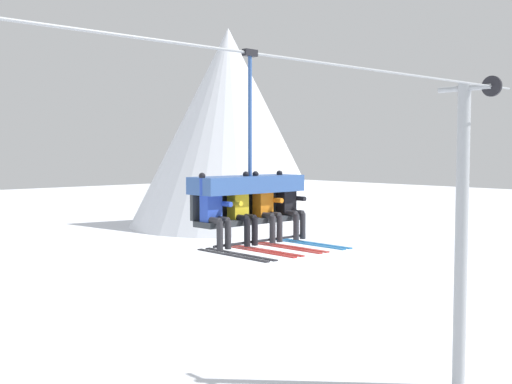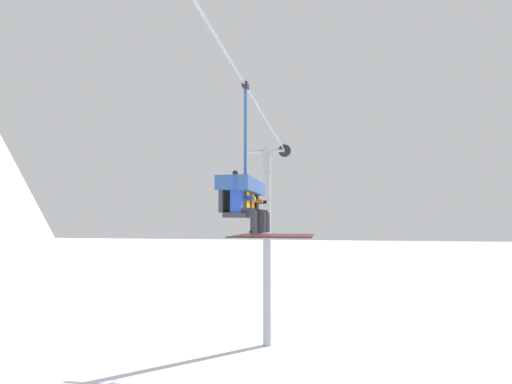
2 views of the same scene
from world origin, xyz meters
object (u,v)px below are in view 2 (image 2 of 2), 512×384
object	(u,v)px
skier_blue	(243,203)
skier_yellow	(249,205)
lift_tower_far	(267,240)
skier_black	(258,206)
skier_orange	(254,206)
chairlift_chair	(242,192)

from	to	relation	value
skier_blue	skier_yellow	size ratio (longest dim) A/B	1.00
lift_tower_far	skier_black	distance (m)	8.01
skier_black	skier_yellow	bearing A→B (deg)	180.00
skier_orange	skier_black	size ratio (longest dim) A/B	1.00
skier_blue	skier_yellow	xyz separation A→B (m)	(0.61, 0.00, 0.00)
skier_blue	skier_black	xyz separation A→B (m)	(1.82, 0.00, 0.00)
lift_tower_far	skier_blue	xyz separation A→B (m)	(-9.68, -0.92, 1.20)
lift_tower_far	chairlift_chair	world-z (taller)	lift_tower_far
lift_tower_far	skier_black	size ratio (longest dim) A/B	5.17
skier_orange	skier_black	distance (m)	0.61
skier_blue	skier_yellow	world-z (taller)	same
lift_tower_far	chairlift_chair	distance (m)	8.92
lift_tower_far	skier_yellow	bearing A→B (deg)	-174.18
skier_blue	skier_yellow	bearing A→B (deg)	0.00
skier_blue	lift_tower_far	bearing A→B (deg)	5.45
skier_blue	chairlift_chair	bearing A→B (deg)	13.19
chairlift_chair	skier_blue	distance (m)	0.98
skier_orange	skier_black	xyz separation A→B (m)	(0.61, 0.00, 0.00)
lift_tower_far	chairlift_chair	xyz separation A→B (m)	(-8.77, -0.71, 1.50)
skier_orange	skier_black	bearing A→B (deg)	0.00
skier_blue	skier_black	size ratio (longest dim) A/B	1.00
skier_orange	skier_black	world-z (taller)	same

